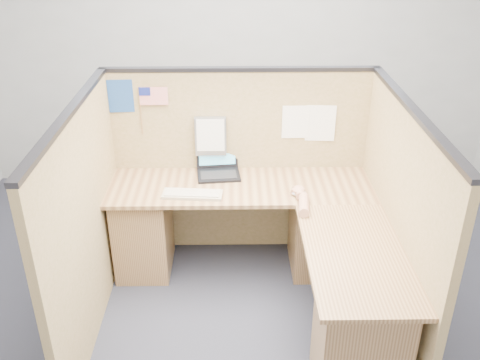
{
  "coord_description": "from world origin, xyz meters",
  "views": [
    {
      "loc": [
        -0.06,
        -2.82,
        2.58
      ],
      "look_at": [
        -0.01,
        0.5,
        0.86
      ],
      "focal_mm": 40.0,
      "sensor_mm": 36.0,
      "label": 1
    }
  ],
  "objects_px": {
    "l_desk": "(267,253)",
    "keyboard": "(192,194)",
    "laptop": "(219,166)",
    "mouse": "(298,193)"
  },
  "relations": [
    {
      "from": "laptop",
      "to": "l_desk",
      "type": "bearing_deg",
      "value": -65.62
    },
    {
      "from": "l_desk",
      "to": "laptop",
      "type": "relative_size",
      "value": 5.67
    },
    {
      "from": "laptop",
      "to": "keyboard",
      "type": "bearing_deg",
      "value": -121.53
    },
    {
      "from": "laptop",
      "to": "mouse",
      "type": "relative_size",
      "value": 3.32
    },
    {
      "from": "l_desk",
      "to": "laptop",
      "type": "bearing_deg",
      "value": 119.93
    },
    {
      "from": "laptop",
      "to": "mouse",
      "type": "distance_m",
      "value": 0.69
    },
    {
      "from": "l_desk",
      "to": "keyboard",
      "type": "bearing_deg",
      "value": 156.1
    },
    {
      "from": "l_desk",
      "to": "keyboard",
      "type": "height_order",
      "value": "keyboard"
    },
    {
      "from": "keyboard",
      "to": "laptop",
      "type": "bearing_deg",
      "value": 68.64
    },
    {
      "from": "l_desk",
      "to": "mouse",
      "type": "distance_m",
      "value": 0.48
    }
  ]
}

